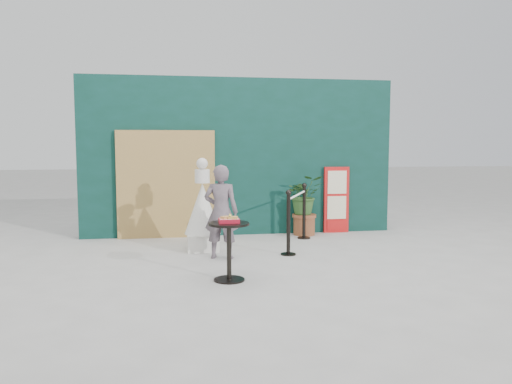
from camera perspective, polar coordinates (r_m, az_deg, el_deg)
name	(u,v)px	position (r m, az deg, el deg)	size (l,w,h in m)	color
ground	(271,274)	(6.78, 1.68, -9.40)	(60.00, 60.00, 0.00)	#ADAAA5
back_wall	(240,157)	(9.67, -1.90, 4.04)	(6.00, 0.30, 3.00)	#0A2F25
bamboo_fence	(166,184)	(9.40, -10.21, 0.86)	(1.80, 0.08, 2.00)	tan
woman	(221,212)	(7.60, -4.02, -2.27)	(0.52, 0.34, 1.44)	slate
menu_board	(336,200)	(9.97, 9.17, -0.89)	(0.50, 0.07, 1.30)	red
statue	(203,213)	(8.24, -6.13, -2.37)	(0.59, 0.59, 1.52)	silver
cafe_table	(229,242)	(6.39, -3.10, -5.75)	(0.52, 0.52, 0.75)	black
food_basket	(229,220)	(6.34, -3.10, -3.18)	(0.26, 0.19, 0.11)	#B11227
planter	(304,200)	(9.60, 5.55, -0.96)	(0.68, 0.59, 1.16)	brown
stanchion_barrier	(297,217)	(8.56, 4.70, -2.92)	(0.84, 1.54, 1.03)	black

